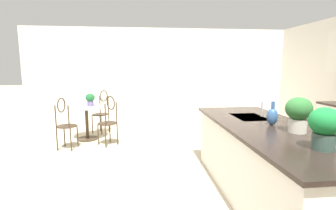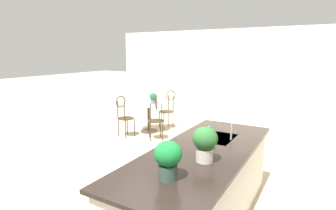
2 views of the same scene
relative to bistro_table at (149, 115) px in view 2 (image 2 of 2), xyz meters
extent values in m
plane|color=beige|center=(2.54, 1.87, -0.45)|extent=(40.00, 40.00, 0.00)
cube|color=silver|center=(-1.72, 1.87, 0.90)|extent=(0.12, 7.80, 2.70)
cube|color=white|center=(2.84, 2.72, -0.01)|extent=(2.70, 0.96, 0.88)
cube|color=#2D231E|center=(2.84, 2.72, 0.45)|extent=(2.80, 1.06, 0.04)
cube|color=#B2B5BA|center=(2.29, 2.72, 0.46)|extent=(0.56, 0.40, 0.03)
cylinder|color=#3D2D1E|center=(0.00, 0.00, -0.43)|extent=(0.44, 0.44, 0.03)
cylinder|color=#3D2D1E|center=(0.00, 0.00, -0.07)|extent=(0.07, 0.07, 0.69)
cylinder|color=#B2C6C1|center=(0.00, 0.00, 0.29)|extent=(0.80, 0.80, 0.01)
cylinder|color=#3D2D1E|center=(0.45, -0.36, -0.22)|extent=(0.03, 0.03, 0.45)
cylinder|color=#3D2D1E|center=(0.51, -0.09, -0.22)|extent=(0.03, 0.03, 0.45)
cylinder|color=#3D2D1E|center=(0.72, -0.42, -0.22)|extent=(0.03, 0.03, 0.45)
cylinder|color=#3D2D1E|center=(0.78, -0.15, -0.22)|extent=(0.03, 0.03, 0.45)
cylinder|color=#3D2D1E|center=(0.61, -0.26, 0.01)|extent=(0.45, 0.45, 0.02)
cylinder|color=#3D2D1E|center=(0.73, -0.41, 0.23)|extent=(0.03, 0.03, 0.45)
cylinder|color=#3D2D1E|center=(0.79, -0.16, 0.23)|extent=(0.03, 0.03, 0.45)
torus|color=#3D2D1E|center=(0.76, -0.29, 0.45)|extent=(0.28, 0.08, 0.28)
cylinder|color=#3D2D1E|center=(-0.36, 0.25, -0.22)|extent=(0.03, 0.03, 0.45)
cylinder|color=#3D2D1E|center=(-0.50, 0.02, -0.22)|extent=(0.03, 0.03, 0.45)
cylinder|color=#3D2D1E|center=(-0.59, 0.40, -0.22)|extent=(0.03, 0.03, 0.45)
cylinder|color=#3D2D1E|center=(-0.74, 0.16, -0.22)|extent=(0.03, 0.03, 0.45)
cylinder|color=#3D2D1E|center=(-0.55, 0.21, 0.01)|extent=(0.52, 0.52, 0.02)
cylinder|color=#3D2D1E|center=(-0.61, 0.40, 0.23)|extent=(0.03, 0.03, 0.45)
cylinder|color=#3D2D1E|center=(-0.74, 0.18, 0.23)|extent=(0.03, 0.03, 0.45)
torus|color=#3D2D1E|center=(-0.68, 0.29, 0.45)|extent=(0.25, 0.17, 0.28)
cylinder|color=#3D2D1E|center=(0.43, 0.31, -0.22)|extent=(0.03, 0.03, 0.45)
cylinder|color=#3D2D1E|center=(0.25, 0.53, -0.22)|extent=(0.03, 0.03, 0.45)
cylinder|color=#3D2D1E|center=(0.64, 0.49, -0.22)|extent=(0.03, 0.03, 0.45)
cylinder|color=#3D2D1E|center=(0.47, 0.70, -0.22)|extent=(0.03, 0.03, 0.45)
cylinder|color=#3D2D1E|center=(0.45, 0.51, 0.01)|extent=(0.53, 0.53, 0.02)
cylinder|color=#3D2D1E|center=(0.65, 0.50, 0.23)|extent=(0.03, 0.03, 0.45)
cylinder|color=#3D2D1E|center=(0.48, 0.70, 0.23)|extent=(0.03, 0.03, 0.45)
torus|color=#3D2D1E|center=(0.56, 0.60, 0.45)|extent=(0.23, 0.20, 0.28)
cylinder|color=#B2B5BA|center=(2.29, 2.90, 0.58)|extent=(0.02, 0.02, 0.22)
cylinder|color=#7A669E|center=(-0.12, 0.07, 0.35)|extent=(0.14, 0.14, 0.11)
ellipsoid|color=#236A36|center=(-0.12, 0.07, 0.48)|extent=(0.20, 0.20, 0.18)
cylinder|color=#385147|center=(3.69, 2.74, 0.54)|extent=(0.18, 0.18, 0.14)
ellipsoid|color=#1C873C|center=(3.69, 2.74, 0.72)|extent=(0.26, 0.26, 0.23)
cylinder|color=beige|center=(3.14, 2.87, 0.55)|extent=(0.18, 0.18, 0.15)
ellipsoid|color=#2F6F33|center=(3.14, 2.87, 0.73)|extent=(0.27, 0.27, 0.25)
ellipsoid|color=#386099|center=(2.79, 2.78, 0.58)|extent=(0.13, 0.13, 0.21)
cylinder|color=#386099|center=(2.79, 2.78, 0.72)|extent=(0.04, 0.04, 0.08)
camera|label=1|loc=(5.57, 1.21, 1.17)|focal=26.58mm
camera|label=2|loc=(5.67, 3.89, 1.62)|focal=28.69mm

